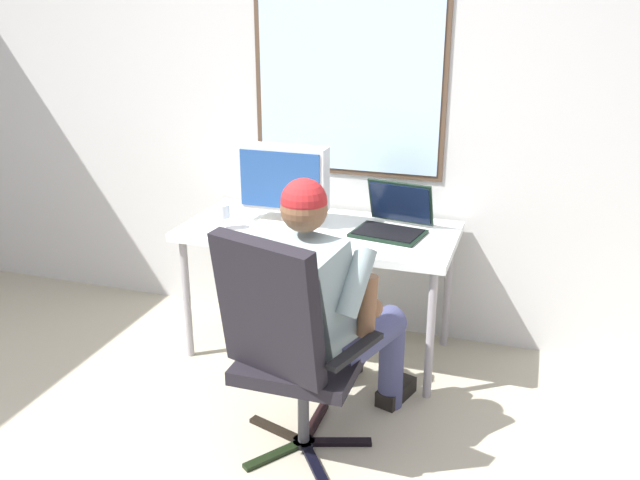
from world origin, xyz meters
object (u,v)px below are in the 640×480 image
object	(u,v)px
desk	(319,238)
person_seated	(324,302)
wine_glass	(223,213)
office_chair	(286,339)
crt_monitor	(283,180)
laptop	(394,219)

from	to	relation	value
desk	person_seated	distance (m)	0.72
person_seated	wine_glass	distance (m)	0.89
wine_glass	person_seated	bearing A→B (deg)	-34.97
desk	wine_glass	xyz separation A→B (m)	(-0.47, -0.17, 0.15)
office_chair	crt_monitor	world-z (taller)	crt_monitor
office_chair	person_seated	bearing A→B (deg)	74.14
person_seated	crt_monitor	size ratio (longest dim) A/B	2.55
laptop	desk	bearing A→B (deg)	-168.81
crt_monitor	office_chair	bearing A→B (deg)	-68.67
person_seated	wine_glass	xyz separation A→B (m)	(-0.71, 0.50, 0.19)
desk	laptop	size ratio (longest dim) A/B	3.62
office_chair	crt_monitor	bearing A→B (deg)	111.33
office_chair	crt_monitor	xyz separation A→B (m)	(-0.37, 0.95, 0.39)
desk	office_chair	world-z (taller)	office_chair
laptop	wine_glass	world-z (taller)	laptop
desk	crt_monitor	bearing A→B (deg)	176.04
person_seated	wine_glass	world-z (taller)	person_seated
desk	laptop	distance (m)	0.41
laptop	crt_monitor	bearing A→B (deg)	-174.01
office_chair	person_seated	size ratio (longest dim) A/B	0.86
person_seated	laptop	world-z (taller)	person_seated
person_seated	wine_glass	size ratio (longest dim) A/B	9.06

